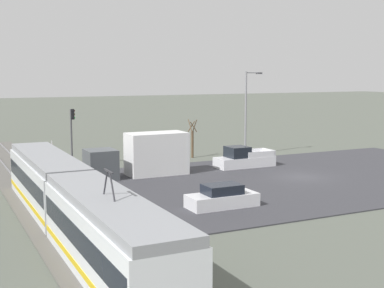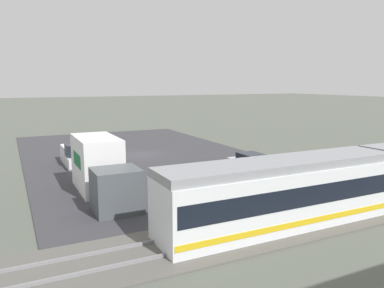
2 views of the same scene
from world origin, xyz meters
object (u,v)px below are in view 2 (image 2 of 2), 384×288
at_px(pickup_truck, 77,156).
at_px(sedan_car_0, 252,164).
at_px(box_truck, 101,169).
at_px(light_rail_tram, 373,178).

relative_size(pickup_truck, sedan_car_0, 1.21).
bearing_deg(box_truck, pickup_truck, -90.42).
bearing_deg(light_rail_tram, sedan_car_0, -82.05).
xyz_separation_m(light_rail_tram, sedan_car_0, (1.37, -9.78, -1.00)).
bearing_deg(pickup_truck, box_truck, 89.58).
xyz_separation_m(box_truck, sedan_car_0, (-11.98, -0.70, -1.02)).
xyz_separation_m(light_rail_tram, pickup_truck, (13.27, -18.64, -0.88)).
relative_size(box_truck, pickup_truck, 1.55).
relative_size(light_rail_tram, sedan_car_0, 5.78).
bearing_deg(sedan_car_0, light_rail_tram, 97.95).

